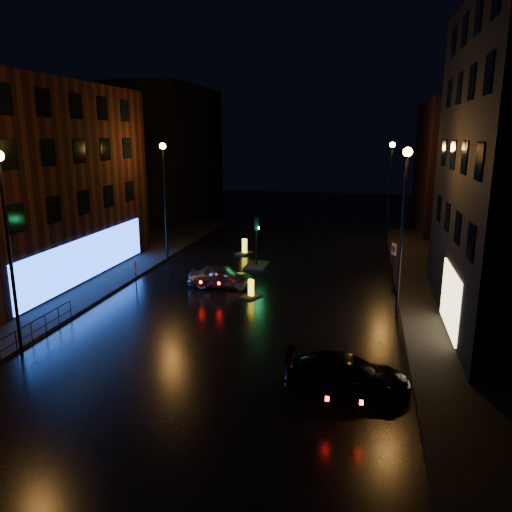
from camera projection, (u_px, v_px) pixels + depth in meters
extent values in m
plane|color=black|center=(214.00, 351.00, 21.20)|extent=(120.00, 120.00, 0.00)
cube|color=black|center=(40.00, 278.00, 31.69)|extent=(12.00, 44.00, 0.15)
cube|color=black|center=(8.00, 184.00, 30.59)|extent=(10.00, 18.00, 12.00)
cube|color=black|center=(168.00, 152.00, 56.07)|extent=(8.00, 16.00, 14.00)
cube|color=black|center=(465.00, 166.00, 46.99)|extent=(8.00, 14.00, 12.00)
cylinder|color=black|center=(11.00, 261.00, 19.98)|extent=(0.14, 0.14, 8.00)
cylinder|color=black|center=(165.00, 206.00, 35.15)|extent=(0.14, 0.14, 8.00)
cylinder|color=black|center=(163.00, 148.00, 34.20)|extent=(0.20, 0.20, 0.25)
sphere|color=orange|center=(163.00, 146.00, 34.16)|extent=(0.44, 0.44, 0.44)
cylinder|color=black|center=(402.00, 239.00, 24.31)|extent=(0.14, 0.14, 8.00)
cylinder|color=black|center=(408.00, 155.00, 23.35)|extent=(0.20, 0.20, 0.25)
sphere|color=orange|center=(408.00, 152.00, 23.32)|extent=(0.44, 0.44, 0.44)
cylinder|color=black|center=(389.00, 198.00, 39.48)|extent=(0.14, 0.14, 8.00)
cylinder|color=black|center=(392.00, 147.00, 38.53)|extent=(0.20, 0.20, 0.25)
sphere|color=orange|center=(392.00, 145.00, 38.49)|extent=(0.44, 0.44, 0.44)
cube|color=black|center=(257.00, 265.00, 34.71)|extent=(1.40, 2.40, 0.12)
cylinder|color=black|center=(257.00, 247.00, 34.40)|extent=(0.12, 0.12, 2.80)
cube|color=black|center=(257.00, 224.00, 34.01)|extent=(0.28, 0.22, 0.90)
cylinder|color=#0CFF59|center=(259.00, 228.00, 34.05)|extent=(0.05, 0.18, 0.18)
cylinder|color=black|center=(30.00, 323.00, 21.69)|extent=(0.05, 6.00, 0.05)
cylinder|color=black|center=(32.00, 333.00, 21.80)|extent=(0.04, 6.00, 0.04)
cylinder|color=black|center=(32.00, 333.00, 21.80)|extent=(0.04, 0.04, 1.00)
cylinder|color=black|center=(71.00, 310.00, 24.65)|extent=(0.04, 0.04, 1.00)
imported|color=#9FA2A6|center=(222.00, 276.00, 29.91)|extent=(4.05, 1.99, 1.33)
imported|color=black|center=(347.00, 374.00, 17.78)|extent=(4.48, 1.91, 1.29)
cube|color=black|center=(251.00, 296.00, 28.14)|extent=(1.21, 1.41, 0.10)
cube|color=yellow|center=(251.00, 288.00, 28.02)|extent=(0.33, 0.28, 0.99)
cube|color=black|center=(251.00, 288.00, 28.02)|extent=(0.28, 0.14, 0.60)
cube|color=black|center=(245.00, 253.00, 38.23)|extent=(1.29, 1.58, 0.11)
cube|color=yellow|center=(245.00, 246.00, 38.10)|extent=(0.37, 0.29, 1.14)
cube|color=black|center=(245.00, 246.00, 38.10)|extent=(0.33, 0.13, 0.69)
cylinder|color=black|center=(136.00, 278.00, 28.33)|extent=(0.05, 0.05, 1.98)
cube|color=silver|center=(135.00, 266.00, 28.16)|extent=(0.22, 0.48, 0.67)
cylinder|color=#B20C0C|center=(136.00, 266.00, 28.17)|extent=(0.16, 0.38, 0.40)
cylinder|color=black|center=(393.00, 262.00, 31.54)|extent=(0.06, 0.06, 2.23)
cube|color=silver|center=(394.00, 249.00, 31.34)|extent=(0.27, 0.53, 0.76)
cylinder|color=#B20C0C|center=(394.00, 249.00, 31.34)|extent=(0.20, 0.42, 0.45)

